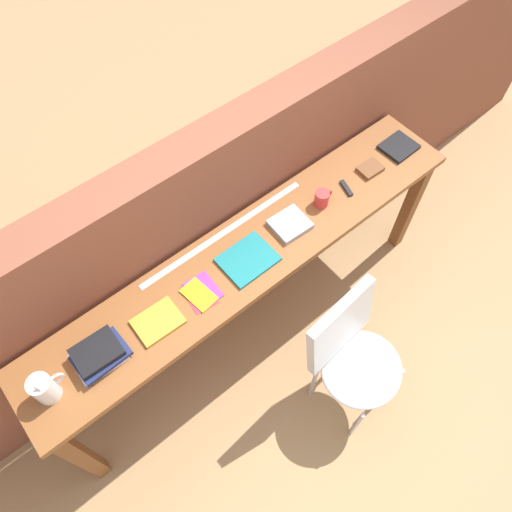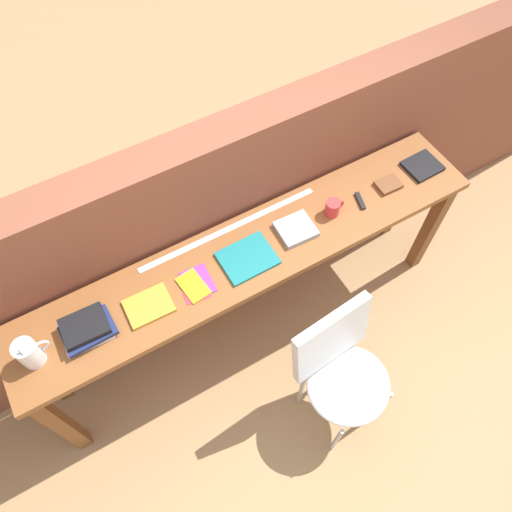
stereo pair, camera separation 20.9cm
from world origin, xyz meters
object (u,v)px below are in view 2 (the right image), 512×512
at_px(pamphlet_pile_colourful, 195,284).
at_px(multitool_folded, 360,201).
at_px(chair_white_moulded, 342,369).
at_px(mug, 333,208).
at_px(pitcher_white, 29,353).
at_px(book_stack_leftmost, 86,329).
at_px(book_repair_rightmost, 422,166).
at_px(magazine_cycling, 149,306).
at_px(book_open_centre, 247,258).
at_px(leather_journal_brown, 388,185).

height_order(pamphlet_pile_colourful, multitool_folded, multitool_folded).
height_order(chair_white_moulded, pamphlet_pile_colourful, chair_white_moulded).
height_order(chair_white_moulded, mug, mug).
distance_m(pitcher_white, book_stack_leftmost, 0.25).
xyz_separation_m(pamphlet_pile_colourful, book_repair_rightmost, (1.42, 0.03, 0.01)).
relative_size(chair_white_moulded, book_repair_rightmost, 4.70).
bearing_deg(chair_white_moulded, magazine_cycling, 139.04).
distance_m(book_open_centre, mug, 0.52).
xyz_separation_m(chair_white_moulded, leather_journal_brown, (0.69, 0.64, 0.37)).
distance_m(chair_white_moulded, mug, 0.83).
distance_m(pitcher_white, multitool_folded, 1.75).
xyz_separation_m(mug, book_repair_rightmost, (0.61, 0.01, -0.03)).
bearing_deg(leather_journal_brown, multitool_folded, -174.27).
bearing_deg(leather_journal_brown, mug, -178.10).
height_order(pitcher_white, magazine_cycling, pitcher_white).
bearing_deg(mug, multitool_folded, -4.83).
height_order(pamphlet_pile_colourful, book_open_centre, book_open_centre).
xyz_separation_m(magazine_cycling, pamphlet_pile_colourful, (0.24, -0.00, -0.00)).
height_order(book_stack_leftmost, mug, mug).
height_order(leather_journal_brown, book_repair_rightmost, leather_journal_brown).
bearing_deg(book_stack_leftmost, leather_journal_brown, 0.03).
distance_m(magazine_cycling, multitool_folded, 1.21).
xyz_separation_m(book_stack_leftmost, pamphlet_pile_colourful, (0.53, -0.02, -0.03)).
height_order(chair_white_moulded, book_stack_leftmost, book_stack_leftmost).
bearing_deg(chair_white_moulded, mug, 63.32).
bearing_deg(book_repair_rightmost, book_stack_leftmost, 178.87).
height_order(pitcher_white, pamphlet_pile_colourful, pitcher_white).
distance_m(chair_white_moulded, multitool_folded, 0.88).
relative_size(multitool_folded, book_repair_rightmost, 0.58).
distance_m(mug, book_repair_rightmost, 0.61).
height_order(pitcher_white, book_open_centre, pitcher_white).
relative_size(mug, book_repair_rightmost, 0.58).
relative_size(chair_white_moulded, book_open_centre, 3.38).
bearing_deg(book_repair_rightmost, leather_journal_brown, -178.79).
relative_size(mug, leather_journal_brown, 0.85).
bearing_deg(book_open_centre, mug, 2.26).
height_order(chair_white_moulded, book_repair_rightmost, book_repair_rightmost).
bearing_deg(book_repair_rightmost, magazine_cycling, 179.54).
xyz_separation_m(pitcher_white, book_open_centre, (1.06, -0.02, -0.07)).
relative_size(chair_white_moulded, pitcher_white, 4.85).
relative_size(book_stack_leftmost, pamphlet_pile_colourful, 1.27).
bearing_deg(mug, magazine_cycling, -178.82).
xyz_separation_m(pitcher_white, leather_journal_brown, (1.94, 0.00, -0.07)).
xyz_separation_m(book_stack_leftmost, multitool_folded, (1.50, -0.01, -0.03)).
xyz_separation_m(chair_white_moulded, pitcher_white, (-1.25, 0.64, 0.43)).
distance_m(chair_white_moulded, book_stack_leftmost, 1.26).
distance_m(magazine_cycling, book_open_centre, 0.53).
bearing_deg(pitcher_white, mug, 0.27).
bearing_deg(multitool_folded, leather_journal_brown, 3.36).
bearing_deg(pitcher_white, book_repair_rightmost, 0.42).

